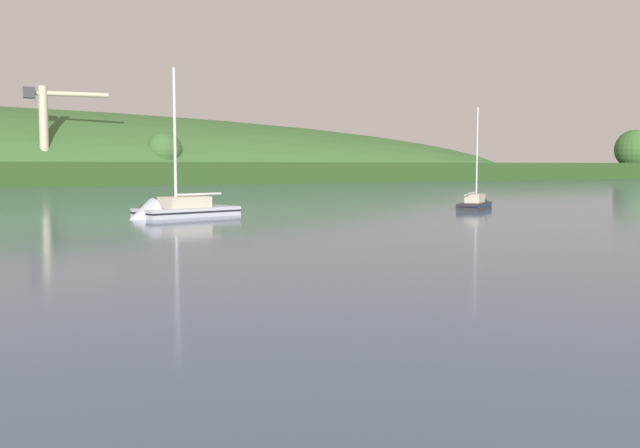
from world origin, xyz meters
TOP-DOWN VIEW (x-y plane):
  - dockside_crane at (19.73, 174.40)m, footprint 17.17×5.06m
  - sailboat_midwater_white at (8.43, 68.89)m, footprint 9.71×4.96m
  - sailboat_far_left at (36.48, 64.21)m, footprint 6.57×5.26m

SIDE VIEW (x-z plane):
  - sailboat_midwater_white at x=8.43m, z-range -6.50..6.84m
  - sailboat_far_left at x=36.48m, z-range -4.88..5.48m
  - dockside_crane at x=19.73m, z-range 0.08..20.68m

